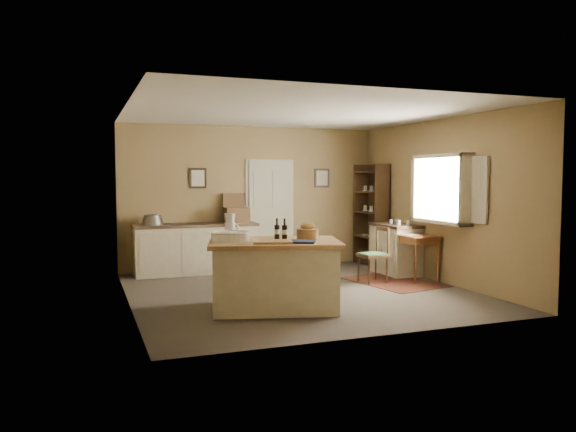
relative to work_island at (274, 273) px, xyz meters
name	(u,v)px	position (x,y,z in m)	size (l,w,h in m)	color
ground	(300,292)	(0.73, 0.91, -0.48)	(5.00, 5.00, 0.00)	#4E443C
wall_back	(252,197)	(0.73, 3.41, 0.87)	(5.00, 0.10, 2.70)	olive
wall_front	(384,213)	(0.73, -1.59, 0.87)	(5.00, 0.10, 2.70)	olive
wall_left	(128,206)	(-1.77, 0.91, 0.87)	(0.10, 5.00, 2.70)	olive
wall_right	(440,201)	(3.23, 0.91, 0.87)	(0.10, 5.00, 2.70)	olive
ceiling	(300,112)	(0.73, 0.91, 2.22)	(5.00, 5.00, 0.00)	silver
door	(270,212)	(1.08, 3.38, 0.57)	(0.97, 0.06, 2.11)	#B2B599
framed_prints	(262,178)	(0.93, 3.38, 1.24)	(2.82, 0.02, 0.38)	black
window	(444,189)	(3.15, 0.71, 1.07)	(0.25, 1.99, 1.12)	beige
work_island	(274,273)	(0.00, 0.00, 0.00)	(1.93, 1.52, 1.20)	beige
sideboard	(196,247)	(-0.42, 3.11, 0.00)	(2.22, 0.63, 1.18)	beige
rug	(393,282)	(2.48, 1.11, -0.48)	(1.10, 1.60, 0.01)	#491B10
writing_desk	(414,240)	(2.93, 1.21, 0.19)	(0.53, 0.87, 0.82)	#3E1E0E
desk_chair	(373,256)	(2.14, 1.21, -0.04)	(0.42, 0.42, 0.89)	#311F12
right_cabinet	(395,249)	(2.93, 1.79, -0.02)	(0.57, 1.02, 0.99)	beige
shelving_unit	(373,215)	(3.08, 2.91, 0.51)	(0.34, 0.90, 1.99)	#311F12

